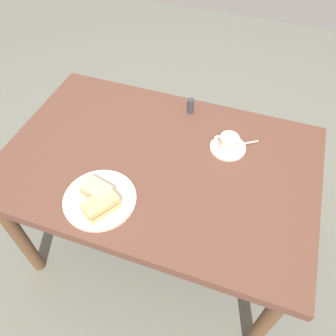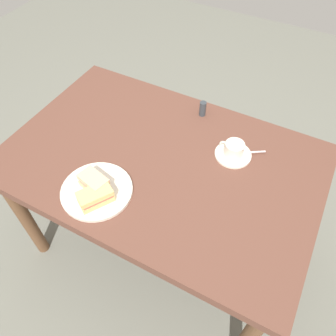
# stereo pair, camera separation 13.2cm
# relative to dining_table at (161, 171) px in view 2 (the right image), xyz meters

# --- Properties ---
(ground_plane) EXTENTS (6.00, 6.00, 0.00)m
(ground_plane) POSITION_rel_dining_table_xyz_m (0.00, 0.00, -0.66)
(ground_plane) COLOR slate
(dining_table) EXTENTS (1.35, 0.89, 0.75)m
(dining_table) POSITION_rel_dining_table_xyz_m (0.00, 0.00, 0.00)
(dining_table) COLOR brown
(dining_table) RESTS_ON ground_plane
(sandwich_plate) EXTENTS (0.29, 0.29, 0.01)m
(sandwich_plate) POSITION_rel_dining_table_xyz_m (0.14, 0.27, 0.09)
(sandwich_plate) COLOR silver
(sandwich_plate) RESTS_ON dining_table
(sandwich_front) EXTENTS (0.13, 0.10, 0.06)m
(sandwich_front) POSITION_rel_dining_table_xyz_m (0.15, 0.26, 0.13)
(sandwich_front) COLOR #E0B783
(sandwich_front) RESTS_ON sandwich_plate
(sandwich_back) EXTENTS (0.13, 0.15, 0.06)m
(sandwich_back) POSITION_rel_dining_table_xyz_m (0.11, 0.31, 0.13)
(sandwich_back) COLOR #DDB671
(sandwich_back) RESTS_ON sandwich_plate
(coffee_saucer) EXTENTS (0.16, 0.16, 0.01)m
(coffee_saucer) POSITION_rel_dining_table_xyz_m (-0.27, -0.17, 0.09)
(coffee_saucer) COLOR beige
(coffee_saucer) RESTS_ON dining_table
(coffee_cup) EXTENTS (0.11, 0.08, 0.06)m
(coffee_cup) POSITION_rel_dining_table_xyz_m (-0.27, -0.17, 0.13)
(coffee_cup) COLOR silver
(coffee_cup) RESTS_ON coffee_saucer
(spoon) EXTENTS (0.09, 0.06, 0.01)m
(spoon) POSITION_rel_dining_table_xyz_m (-0.33, -0.21, 0.10)
(spoon) COLOR silver
(spoon) RESTS_ON coffee_saucer
(salt_shaker) EXTENTS (0.03, 0.03, 0.08)m
(salt_shaker) POSITION_rel_dining_table_xyz_m (-0.04, -0.35, 0.12)
(salt_shaker) COLOR #33383D
(salt_shaker) RESTS_ON dining_table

